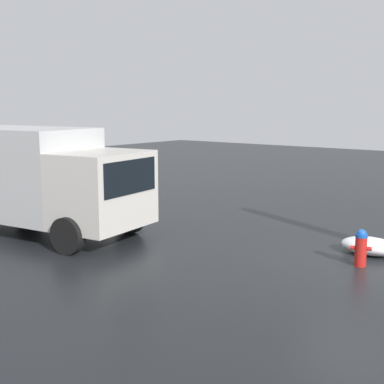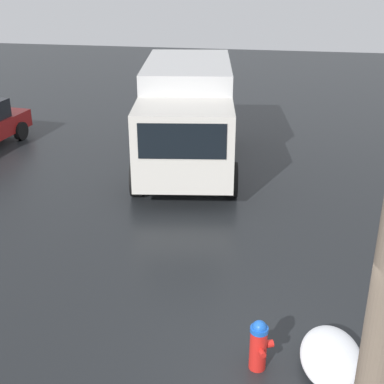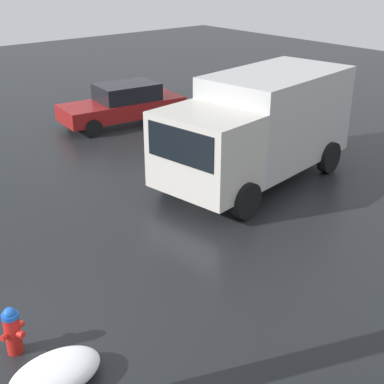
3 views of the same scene
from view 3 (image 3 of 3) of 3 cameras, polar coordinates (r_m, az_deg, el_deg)
name	(u,v)px [view 3 (image 3 of 3)]	position (r m, az deg, el deg)	size (l,w,h in m)	color
ground_plane	(16,351)	(9.31, -18.27, -15.83)	(60.00, 60.00, 0.00)	black
fire_hydrant	(12,330)	(9.05, -18.61, -13.75)	(0.45, 0.36, 0.83)	red
delivery_truck	(260,125)	(14.59, 7.24, 7.12)	(6.26, 3.34, 2.89)	beige
parked_car	(124,104)	(20.04, -7.30, 9.33)	(4.69, 2.29, 1.46)	maroon
snow_pile_by_tree	(55,374)	(8.45, -14.37, -18.26)	(1.40, 0.90, 0.40)	white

